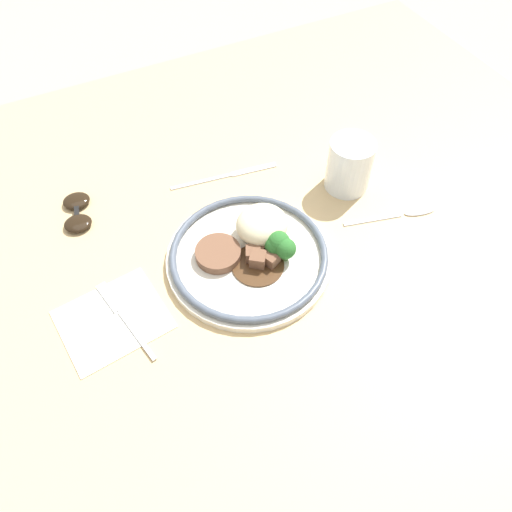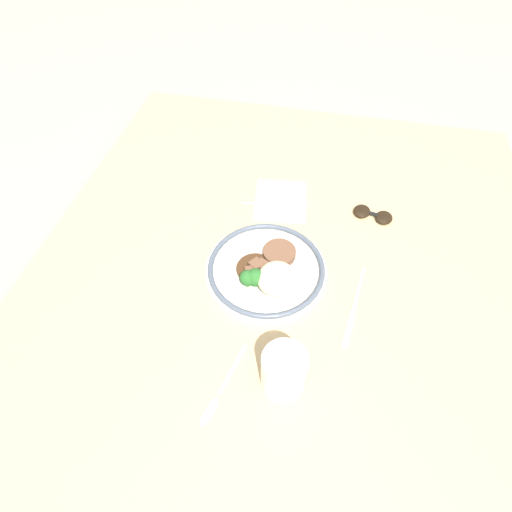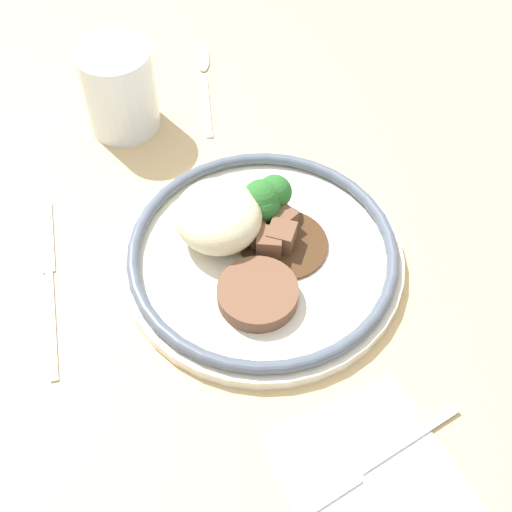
% 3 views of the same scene
% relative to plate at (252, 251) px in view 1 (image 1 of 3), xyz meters
% --- Properties ---
extents(ground_plane, '(8.00, 8.00, 0.00)m').
position_rel_plate_xyz_m(ground_plane, '(0.03, 0.04, -0.05)').
color(ground_plane, tan).
extents(dining_table, '(1.44, 1.16, 0.03)m').
position_rel_plate_xyz_m(dining_table, '(0.03, 0.04, -0.03)').
color(dining_table, tan).
rests_on(dining_table, ground).
extents(napkin, '(0.17, 0.15, 0.00)m').
position_rel_plate_xyz_m(napkin, '(-0.24, -0.01, -0.02)').
color(napkin, silver).
rests_on(napkin, dining_table).
extents(plate, '(0.27, 0.27, 0.07)m').
position_rel_plate_xyz_m(plate, '(0.00, 0.00, 0.00)').
color(plate, silver).
rests_on(plate, dining_table).
extents(juice_glass, '(0.08, 0.08, 0.10)m').
position_rel_plate_xyz_m(juice_glass, '(0.23, 0.07, 0.03)').
color(juice_glass, orange).
rests_on(juice_glass, dining_table).
extents(fork, '(0.05, 0.17, 0.00)m').
position_rel_plate_xyz_m(fork, '(-0.23, -0.01, -0.02)').
color(fork, silver).
rests_on(fork, napkin).
extents(knife, '(0.21, 0.04, 0.00)m').
position_rel_plate_xyz_m(knife, '(0.05, 0.20, -0.02)').
color(knife, silver).
rests_on(knife, dining_table).
extents(spoon, '(0.17, 0.05, 0.01)m').
position_rel_plate_xyz_m(spoon, '(0.29, -0.04, -0.02)').
color(spoon, silver).
rests_on(spoon, dining_table).
extents(sunglasses, '(0.07, 0.11, 0.01)m').
position_rel_plate_xyz_m(sunglasses, '(-0.24, 0.23, -0.01)').
color(sunglasses, black).
rests_on(sunglasses, dining_table).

